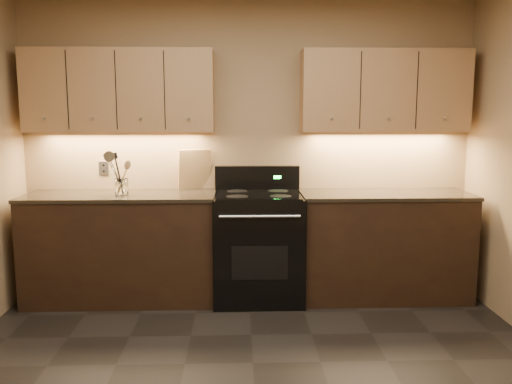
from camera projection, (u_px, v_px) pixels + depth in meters
wall_back at (248, 148)px, 4.88m from camera, size 4.00×0.04×2.60m
counter_left at (122, 247)px, 4.68m from camera, size 1.62×0.62×0.93m
counter_right at (383, 245)px, 4.75m from camera, size 1.46×0.62×0.93m
stove at (258, 245)px, 4.69m from camera, size 0.76×0.68×1.14m
upper_cab_left at (120, 91)px, 4.62m from camera, size 1.60×0.30×0.70m
upper_cab_right at (384, 91)px, 4.70m from camera, size 1.44×0.30×0.70m
outlet_plate at (104, 168)px, 4.86m from camera, size 0.08×0.01×0.12m
utensil_crock at (122, 187)px, 4.57m from camera, size 0.13×0.13×0.14m
cutting_board at (195, 169)px, 4.85m from camera, size 0.30×0.17×0.36m
wooden_spoon at (118, 176)px, 4.54m from camera, size 0.16×0.10×0.28m
black_turner at (122, 172)px, 4.52m from camera, size 0.18×0.15×0.37m
steel_spatula at (123, 171)px, 4.56m from camera, size 0.24×0.12×0.39m
steel_skimmer at (123, 172)px, 4.53m from camera, size 0.21×0.13×0.37m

